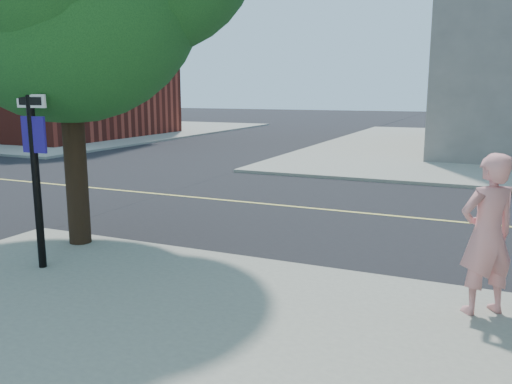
% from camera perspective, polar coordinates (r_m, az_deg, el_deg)
% --- Properties ---
extents(ground, '(140.00, 140.00, 0.00)m').
position_cam_1_polar(ground, '(11.21, -18.55, -4.79)').
color(ground, black).
rests_on(ground, ground).
extents(road_ew, '(140.00, 9.00, 0.01)m').
position_cam_1_polar(road_ew, '(14.73, -6.73, -0.59)').
color(road_ew, black).
rests_on(road_ew, ground).
extents(sidewalk_nw, '(26.00, 25.00, 0.12)m').
position_cam_1_polar(sidewalk_nw, '(42.39, -22.07, 6.25)').
color(sidewalk_nw, gray).
rests_on(sidewalk_nw, ground).
extents(church, '(15.20, 12.00, 14.40)m').
position_cam_1_polar(church, '(37.94, -23.51, 16.49)').
color(church, maroon).
rests_on(church, sidewalk_nw).
extents(man_on_phone, '(0.90, 0.85, 2.06)m').
position_cam_1_polar(man_on_phone, '(7.22, 23.68, -4.25)').
color(man_on_phone, pink).
rests_on(man_on_phone, sidewalk_se).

